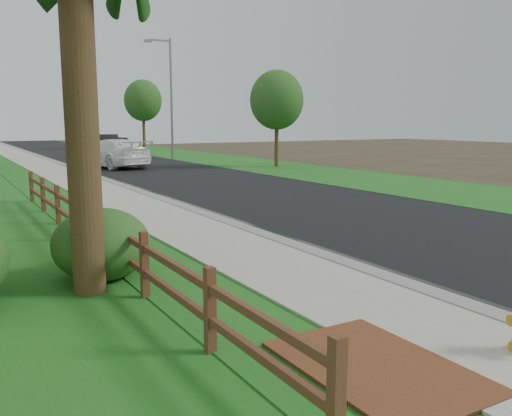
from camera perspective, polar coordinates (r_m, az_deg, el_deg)
ground at (r=8.61m, az=19.02°, el=-10.40°), size 120.00×120.00×0.00m
road at (r=41.76m, az=-15.15°, el=4.96°), size 8.00×90.00×0.02m
curb at (r=40.87m, az=-20.86°, el=4.66°), size 0.40×90.00×0.12m
wet_gutter at (r=40.93m, az=-20.37°, el=4.64°), size 0.50×90.00×0.00m
sidewalk at (r=40.68m, az=-22.66°, el=4.53°), size 2.20×90.00×0.10m
grass_strip at (r=40.48m, az=-25.33°, el=4.31°), size 1.60×90.00×0.06m
verge_far at (r=44.06m, az=-6.43°, el=5.43°), size 6.00×90.00×0.04m
brick_patch at (r=6.47m, az=12.69°, el=-16.28°), size 1.60×2.40×0.11m
ranch_fence at (r=12.13m, az=-17.12°, el=-1.69°), size 0.12×16.92×1.10m
white_suv at (r=34.20m, az=-14.88°, el=5.59°), size 3.74×6.35×1.73m
dark_car_mid at (r=45.34m, az=-14.12°, el=6.36°), size 3.28×5.21×1.65m
dark_car_far at (r=45.60m, az=-15.46°, el=6.38°), size 2.95×5.59×1.75m
streetlight at (r=40.82m, az=-9.14°, el=11.98°), size 2.01×0.27×8.71m
boulder at (r=9.96m, az=-15.76°, el=-5.19°), size 1.40×1.19×0.81m
shrub_a at (r=10.00m, az=-15.97°, el=-3.70°), size 1.77×1.77×1.29m
tree_near_right at (r=33.51m, az=2.20°, el=11.28°), size 3.27×3.27×5.89m
tree_far_right at (r=56.66m, az=-11.82°, el=11.01°), size 3.78×3.78×6.96m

